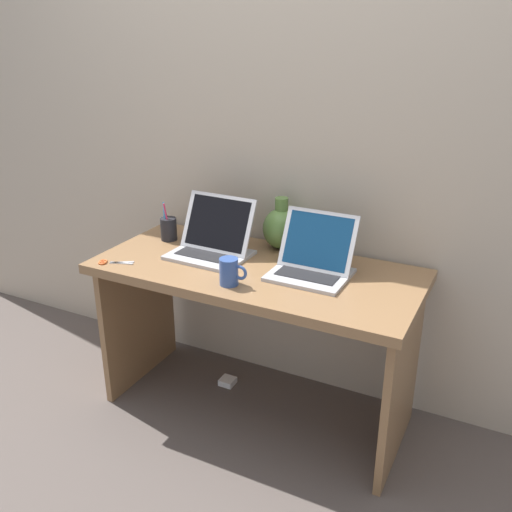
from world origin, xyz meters
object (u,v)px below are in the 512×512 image
power_brick (228,381)px  scissors (110,262)px  coffee_mug (230,272)px  pen_cup (169,229)px  laptop_left (213,240)px  green_vase (281,228)px  laptop_right (314,259)px

power_brick → scissors: bearing=-136.2°
power_brick → coffee_mug: bearing=-57.1°
pen_cup → laptop_left: bearing=-12.2°
laptop_left → coffee_mug: (0.21, -0.24, -0.01)m
coffee_mug → power_brick: (-0.19, 0.30, -0.74)m
green_vase → scissors: size_ratio=1.61×
laptop_right → green_vase: size_ratio=1.32×
laptop_left → pen_cup: size_ratio=1.88×
laptop_right → laptop_left: bearing=180.0°
laptop_left → green_vase: size_ratio=1.45×
green_vase → power_brick: bearing=-146.4°
laptop_right → green_vase: laptop_right is taller
scissors → power_brick: (0.36, 0.34, -0.69)m
scissors → power_brick: bearing=43.8°
coffee_mug → scissors: bearing=-175.7°
laptop_left → pen_cup: bearing=167.8°
laptop_left → power_brick: (0.02, 0.06, -0.75)m
coffee_mug → green_vase: bearing=88.1°
green_vase → pen_cup: bearing=-164.7°
pen_cup → power_brick: 0.80m
coffee_mug → power_brick: 0.82m
laptop_right → pen_cup: size_ratio=1.71×
laptop_right → green_vase: (-0.23, 0.20, 0.03)m
laptop_right → pen_cup: (-0.73, 0.06, -0.01)m
laptop_left → green_vase: 0.30m
laptop_left → coffee_mug: bearing=-48.4°
laptop_left → pen_cup: 0.28m
scissors → power_brick: 0.85m
laptop_left → green_vase: (0.23, 0.20, 0.03)m
laptop_right → scissors: bearing=-160.4°
pen_cup → scissors: pen_cup is taller
green_vase → coffee_mug: bearing=-91.9°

